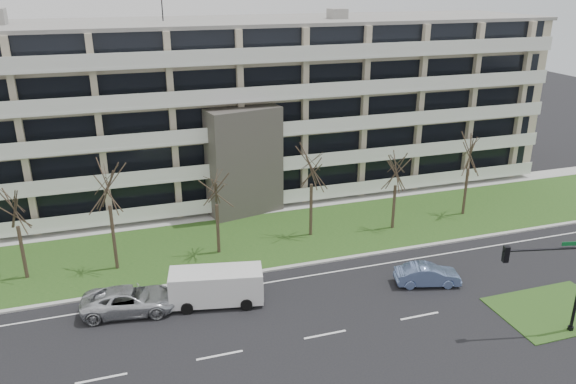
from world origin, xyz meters
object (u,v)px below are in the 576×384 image
object	(u,v)px
blue_sedan	(427,275)
white_van	(217,284)
traffic_signal	(554,275)
silver_pickup	(130,300)

from	to	relation	value
blue_sedan	white_van	size ratio (longest dim) A/B	0.71
blue_sedan	traffic_signal	distance (m)	8.11
white_van	traffic_signal	distance (m)	19.13
silver_pickup	blue_sedan	distance (m)	18.76
blue_sedan	traffic_signal	bearing A→B (deg)	-136.87
silver_pickup	blue_sedan	xyz separation A→B (m)	(18.57, -2.64, -0.08)
white_van	traffic_signal	bearing A→B (deg)	-16.02
silver_pickup	traffic_signal	bearing A→B (deg)	-105.07
blue_sedan	white_van	distance (m)	13.54
silver_pickup	blue_sedan	bearing A→B (deg)	-90.25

